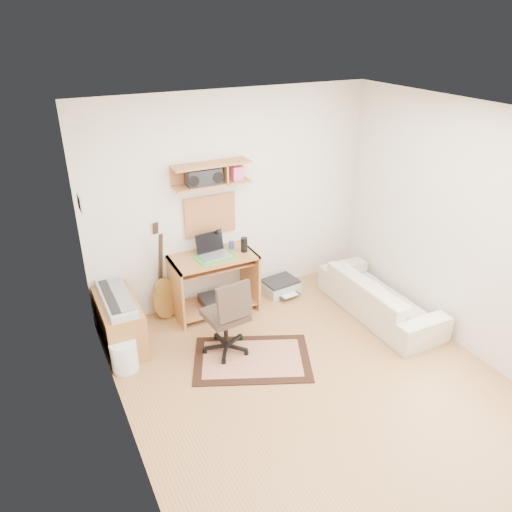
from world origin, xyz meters
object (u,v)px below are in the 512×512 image
task_chair (225,315)px  printer (280,286)px  sofa (380,290)px  cabinet (120,323)px  desk (214,284)px

task_chair → printer: task_chair is taller
task_chair → sofa: bearing=-10.3°
printer → cabinet: bearing=179.0°
desk → printer: desk is taller
desk → cabinet: (-1.20, -0.18, -0.10)m
desk → cabinet: 1.21m
desk → sofa: desk is taller
printer → sofa: sofa is taller
cabinet → task_chair: bearing=-33.0°
desk → sofa: bearing=-28.9°
printer → task_chair: bearing=-149.8°
desk → task_chair: size_ratio=1.07×
cabinet → printer: size_ratio=2.00×
desk → task_chair: bearing=-103.9°
task_chair → sofa: task_chair is taller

